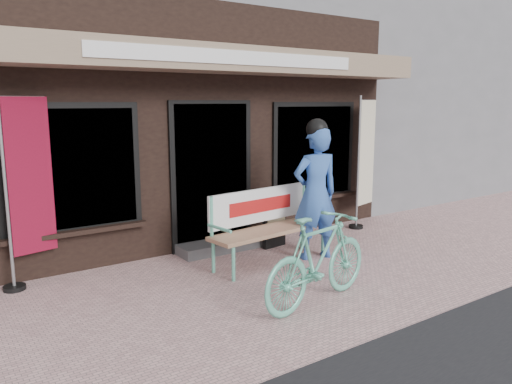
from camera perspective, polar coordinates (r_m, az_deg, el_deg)
ground at (r=6.12m, az=4.43°, el=-10.62°), size 70.00×70.00×0.00m
storefront at (r=10.10m, az=-13.91°, el=14.61°), size 7.00×6.77×6.00m
neighbor_right_near at (r=15.67m, az=16.49°, el=12.16°), size 10.00×7.00×5.60m
bench at (r=6.82m, az=1.20°, el=-3.19°), size 1.90×0.69×1.01m
person at (r=6.96m, az=6.83°, el=0.14°), size 0.75×0.57×1.96m
bicycle at (r=5.47m, az=7.15°, el=-7.64°), size 1.73×0.77×1.01m
nobori_red at (r=6.41m, az=-24.76°, el=0.50°), size 0.69×0.30×2.32m
nobori_cream at (r=8.91m, az=12.32°, el=3.60°), size 0.68×0.31×2.28m
menu_stand at (r=7.54m, az=2.13°, el=-3.10°), size 0.43×0.15×0.85m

